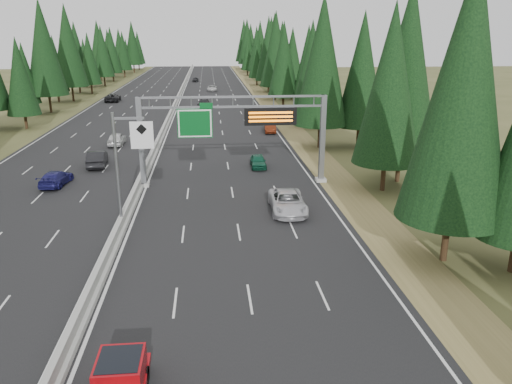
% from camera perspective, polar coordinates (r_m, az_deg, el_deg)
% --- Properties ---
extents(road, '(32.00, 260.00, 0.08)m').
position_cam_1_polar(road, '(89.04, -9.49, 9.04)').
color(road, black).
rests_on(road, ground).
extents(shoulder_right, '(3.60, 260.00, 0.06)m').
position_cam_1_polar(shoulder_right, '(89.58, 2.09, 9.31)').
color(shoulder_right, olive).
rests_on(shoulder_right, ground).
extents(shoulder_left, '(3.60, 260.00, 0.06)m').
position_cam_1_polar(shoulder_left, '(92.00, -20.73, 8.42)').
color(shoulder_left, '#414721').
rests_on(shoulder_left, ground).
extents(median_barrier, '(0.70, 260.00, 0.85)m').
position_cam_1_polar(median_barrier, '(88.98, -9.50, 9.28)').
color(median_barrier, '#9B9B95').
rests_on(median_barrier, road).
extents(sign_gantry, '(16.75, 0.98, 7.80)m').
position_cam_1_polar(sign_gantry, '(43.53, -1.78, 7.50)').
color(sign_gantry, slate).
rests_on(sign_gantry, road).
extents(hov_sign_pole, '(2.80, 0.50, 8.00)m').
position_cam_1_polar(hov_sign_pole, '(34.31, -14.70, 3.25)').
color(hov_sign_pole, slate).
rests_on(hov_sign_pole, road).
extents(tree_row_right, '(12.13, 243.80, 18.42)m').
position_cam_1_polar(tree_row_right, '(89.45, 4.92, 15.29)').
color(tree_row_right, black).
rests_on(tree_row_right, ground).
extents(tree_row_left, '(11.57, 240.75, 18.69)m').
position_cam_1_polar(tree_row_left, '(80.14, -26.75, 13.21)').
color(tree_row_left, black).
rests_on(tree_row_left, ground).
extents(silver_minivan, '(2.69, 5.60, 1.54)m').
position_cam_1_polar(silver_minivan, '(37.57, 3.62, -1.14)').
color(silver_minivan, silver).
rests_on(silver_minivan, road).
extents(red_pickup, '(1.78, 4.98, 1.62)m').
position_cam_1_polar(red_pickup, '(19.71, -15.38, -20.28)').
color(red_pickup, black).
rests_on(red_pickup, road).
extents(car_ahead_green, '(1.57, 3.75, 1.27)m').
position_cam_1_polar(car_ahead_green, '(50.18, 0.25, 3.54)').
color(car_ahead_green, '#125138').
rests_on(car_ahead_green, road).
extents(car_ahead_dkred, '(1.77, 4.38, 1.41)m').
position_cam_1_polar(car_ahead_dkred, '(68.69, 1.61, 7.42)').
color(car_ahead_dkred, '#5B1E0D').
rests_on(car_ahead_dkred, road).
extents(car_ahead_dkgrey, '(2.40, 5.01, 1.41)m').
position_cam_1_polar(car_ahead_dkgrey, '(94.22, -6.02, 10.10)').
color(car_ahead_dkgrey, black).
rests_on(car_ahead_dkgrey, road).
extents(car_ahead_white, '(2.36, 4.84, 1.32)m').
position_cam_1_polar(car_ahead_white, '(120.78, -5.05, 11.73)').
color(car_ahead_white, '#BDBDBD').
rests_on(car_ahead_white, road).
extents(car_ahead_far, '(1.82, 3.88, 1.28)m').
position_cam_1_polar(car_ahead_far, '(145.64, -6.94, 12.65)').
color(car_ahead_far, black).
rests_on(car_ahead_far, road).
extents(car_onc_near, '(2.18, 5.01, 1.60)m').
position_cam_1_polar(car_onc_near, '(53.05, -17.71, 3.66)').
color(car_onc_near, black).
rests_on(car_onc_near, road).
extents(car_onc_blue, '(2.30, 4.71, 1.32)m').
position_cam_1_polar(car_onc_blue, '(47.52, -21.91, 1.48)').
color(car_onc_blue, navy).
rests_on(car_onc_blue, road).
extents(car_onc_white, '(1.84, 4.47, 1.52)m').
position_cam_1_polar(car_onc_white, '(62.84, -15.62, 5.87)').
color(car_onc_white, silver).
rests_on(car_onc_white, road).
extents(car_onc_far, '(2.74, 5.71, 1.57)m').
position_cam_1_polar(car_onc_far, '(105.07, -16.05, 10.33)').
color(car_onc_far, black).
rests_on(car_onc_far, road).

